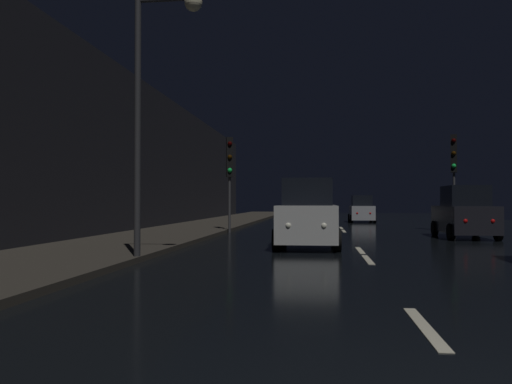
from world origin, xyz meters
The scene contains 10 objects.
ground centered at (0.00, 24.50, -0.01)m, with size 27.98×84.00×0.02m, color black.
sidewalk_left centered at (-7.79, 24.50, 0.07)m, with size 4.40×84.00×0.15m, color #38332B.
building_facade_left centered at (-10.39, 21.00, 3.79)m, with size 0.80×63.00×7.58m, color black.
lane_centerline centered at (0.00, 15.38, 0.01)m, with size 0.16×26.05×0.01m.
traffic_light_far_right centered at (5.49, 24.14, 3.53)m, with size 0.38×0.48×4.85m.
traffic_light_far_left centered at (-5.49, 21.62, 3.29)m, with size 0.38×0.49×4.57m.
streetlamp_overhead centered at (-5.21, 9.15, 4.43)m, with size 1.70×0.44×6.59m.
car_approaching_headlights centered at (-1.61, 14.09, 1.02)m, with size 2.06×4.45×2.24m.
car_parked_right_far centered at (4.69, 19.21, 0.98)m, with size 1.96×4.25×2.14m.
car_distant_taillights centered at (1.79, 35.28, 0.88)m, with size 1.77×3.82×1.93m.
Camera 1 is at (-1.25, -3.56, 1.50)m, focal length 37.48 mm.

